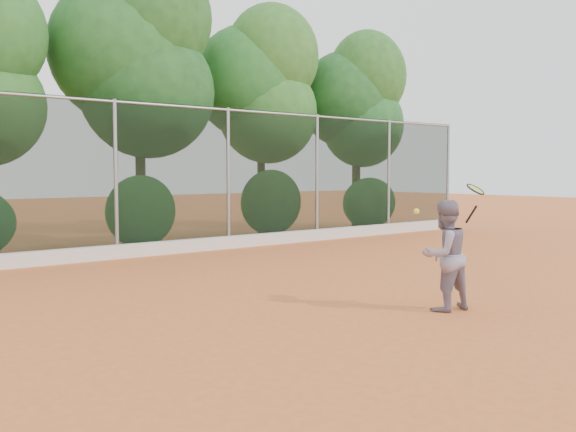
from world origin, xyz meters
TOP-DOWN VIEW (x-y plane):
  - ground at (0.00, 0.00)m, footprint 80.00×80.00m
  - concrete_curb at (0.00, 6.82)m, footprint 24.00×0.20m
  - tennis_player at (1.14, -1.01)m, footprint 0.83×0.69m
  - chainlink_fence at (-0.00, 7.00)m, footprint 24.09×0.09m
  - foliage_backdrop at (-0.55, 8.98)m, footprint 23.70×3.63m
  - tennis_racket at (1.57, -1.18)m, footprint 0.32×0.30m
  - tennis_ball_in_flight at (0.15, -1.31)m, footprint 0.07×0.07m

SIDE VIEW (x-z plane):
  - ground at x=0.00m, z-range 0.00..0.00m
  - concrete_curb at x=0.00m, z-range 0.00..0.30m
  - tennis_player at x=1.14m, z-range 0.00..1.53m
  - tennis_ball_in_flight at x=0.15m, z-range 1.39..1.46m
  - tennis_racket at x=1.57m, z-range 1.35..1.91m
  - chainlink_fence at x=0.00m, z-range 0.11..3.61m
  - foliage_backdrop at x=-0.55m, z-range 0.63..8.18m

